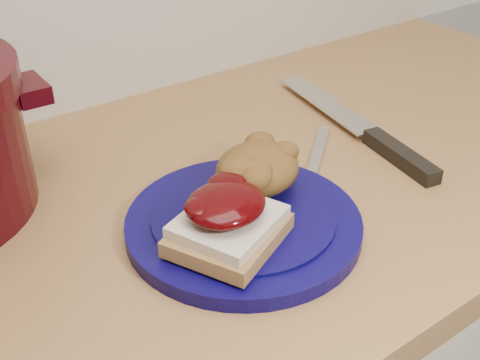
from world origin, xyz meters
TOP-DOWN VIEW (x-y plane):
  - plate at (0.04, 1.41)m, footprint 0.32×0.32m
  - sandwich at (0.01, 1.39)m, footprint 0.14×0.13m
  - stuffing_mound at (0.09, 1.44)m, footprint 0.13×0.12m
  - chef_knife at (0.30, 1.45)m, footprint 0.09×0.34m
  - butter_knife at (0.21, 1.47)m, footprint 0.15×0.13m

SIDE VIEW (x-z plane):
  - butter_knife at x=0.21m, z-range 0.90..0.91m
  - plate at x=0.04m, z-range 0.90..0.92m
  - chef_knife at x=0.30m, z-range 0.90..0.92m
  - sandwich at x=0.01m, z-range 0.92..0.97m
  - stuffing_mound at x=0.09m, z-range 0.92..0.97m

